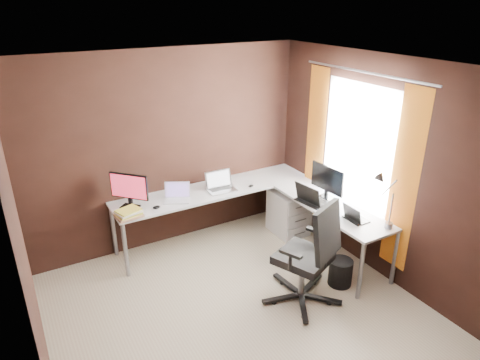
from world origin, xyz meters
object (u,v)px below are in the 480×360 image
Objects in this scene: monitor_left at (129,189)px; laptop_silver at (220,186)px; laptop_white at (177,196)px; office_chair at (306,273)px; book_stack at (129,213)px; drawer_pedestal at (289,212)px; laptop_black_small at (354,217)px; laptop_black_big at (311,199)px; desk_lamp at (384,194)px; monitor_right at (327,180)px; wastebasket at (340,272)px.

laptop_silver is (1.15, -0.08, -0.19)m from monitor_left.
office_chair is at bearing -36.03° from laptop_white.
laptop_silver is at bearing 6.78° from book_stack.
laptop_black_small reaches higher than drawer_pedestal.
laptop_black_big is 0.95m from desk_lamp.
monitor_left is at bearing 160.24° from desk_lamp.
monitor_right is at bearing -0.91° from laptop_white.
wastebasket is at bearing -35.97° from book_stack.
wastebasket is at bearing 165.82° from laptop_black_big.
laptop_white reaches higher than laptop_black_small.
wastebasket is (-0.33, 0.17, -0.97)m from desk_lamp.
laptop_silver is 0.88× the size of laptop_black_big.
monitor_left is 1.17m from laptop_silver.
drawer_pedestal is 1.44× the size of laptop_black_big.
drawer_pedestal is at bearing -15.49° from laptop_silver.
laptop_black_small is (2.07, -1.57, -0.20)m from monitor_left.
monitor_right is at bearing -17.99° from book_stack.
wastebasket is (1.31, -1.56, -0.62)m from laptop_white.
monitor_right reaches higher than monitor_left.
monitor_right is at bearing -78.31° from drawer_pedestal.
office_chair is (-0.71, -1.29, 0.05)m from drawer_pedestal.
monitor_right is 0.43× the size of office_chair.
wastebasket is at bearing 112.40° from laptop_black_small.
laptop_silver is 1.17× the size of book_stack.
book_stack is at bearing 59.08° from laptop_black_small.
laptop_silver is 1.83m from wastebasket.
laptop_black_big is (1.37, -0.89, 0.01)m from laptop_white.
monitor_left is 0.35× the size of office_chair.
laptop_white is 0.66m from book_stack.
desk_lamp reaches higher than office_chair.
laptop_silver reaches higher than wastebasket.
laptop_black_big is 1.33× the size of book_stack.
drawer_pedestal is at bearing -21.17° from laptop_black_big.
laptop_black_small reaches higher than book_stack.
desk_lamp is 1.16m from office_chair.
office_chair reaches higher than laptop_silver.
monitor_right is (2.17, -0.97, 0.00)m from monitor_left.
desk_lamp is (2.19, -1.82, 0.16)m from monitor_left.
laptop_black_small is at bearing -15.09° from office_chair.
book_stack is (-1.24, -0.15, -0.01)m from laptop_silver.
office_chair is at bearing 98.96° from laptop_black_small.
laptop_black_small is at bearing -55.49° from laptop_silver.
drawer_pedestal is 2.23× the size of laptop_black_small.
wastebasket is at bearing -22.49° from laptop_white.
desk_lamp is 1.04m from wastebasket.
book_stack reaches higher than drawer_pedestal.
office_chair is 3.83× the size of wastebasket.
office_chair is (1.43, -1.44, -0.43)m from book_stack.
laptop_white is 1.40× the size of laptop_black_small.
laptop_white is 2.11m from laptop_black_small.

